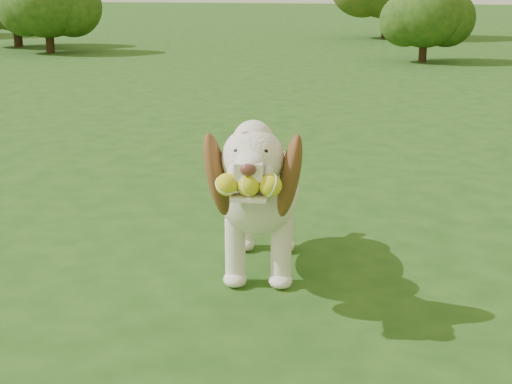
# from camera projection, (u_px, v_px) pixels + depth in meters

# --- Properties ---
(ground) EXTENTS (80.00, 80.00, 0.00)m
(ground) POSITION_uv_depth(u_px,v_px,m) (187.00, 231.00, 3.59)
(ground) COLOR #1C4413
(ground) RESTS_ON ground
(dog) EXTENTS (0.48, 1.13, 0.74)m
(dog) POSITION_uv_depth(u_px,v_px,m) (260.00, 186.00, 2.96)
(dog) COLOR white
(dog) RESTS_ON ground
(shrub_a) EXTENTS (1.42, 1.42, 1.47)m
(shrub_a) POSITION_uv_depth(u_px,v_px,m) (47.00, 3.00, 12.36)
(shrub_a) COLOR #382314
(shrub_a) RESTS_ON ground
(shrub_c) EXTENTS (1.20, 1.20, 1.24)m
(shrub_c) POSITION_uv_depth(u_px,v_px,m) (425.00, 14.00, 10.97)
(shrub_c) COLOR #382314
(shrub_c) RESTS_ON ground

